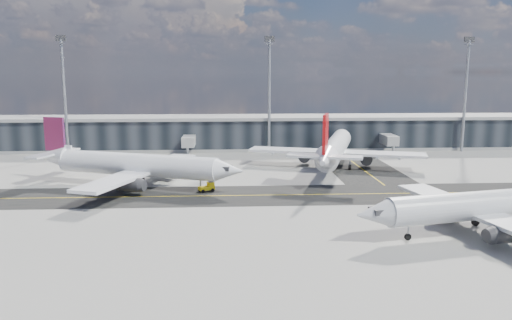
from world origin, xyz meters
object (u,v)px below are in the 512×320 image
object	(u,v)px
baggage_tug	(208,187)
service_van	(305,152)
airliner_redtail	(335,149)
airliner_near	(490,205)
airliner_af	(134,165)

from	to	relation	value
baggage_tug	service_van	size ratio (longest dim) A/B	0.58
airliner_redtail	airliner_near	distance (m)	44.52
airliner_near	baggage_tug	xyz separation A→B (m)	(-36.66, 24.02, -2.76)
airliner_near	service_van	distance (m)	62.71
service_van	airliner_redtail	bearing A→B (deg)	-72.44
service_van	airliner_af	bearing A→B (deg)	-131.33
airliner_near	service_van	xyz separation A→B (m)	(-14.32, 60.99, -2.89)
service_van	airliner_near	bearing A→B (deg)	-70.63
service_van	baggage_tug	bearing A→B (deg)	-115.00
airliner_near	baggage_tug	bearing A→B (deg)	44.66
airliner_af	airliner_near	xyz separation A→B (m)	(49.82, -28.45, -0.38)
airliner_redtail	baggage_tug	xyz separation A→B (m)	(-25.93, -19.18, -3.47)
airliner_redtail	airliner_near	bearing A→B (deg)	-58.53
airliner_af	airliner_near	distance (m)	57.37
airliner_near	baggage_tug	world-z (taller)	airliner_near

